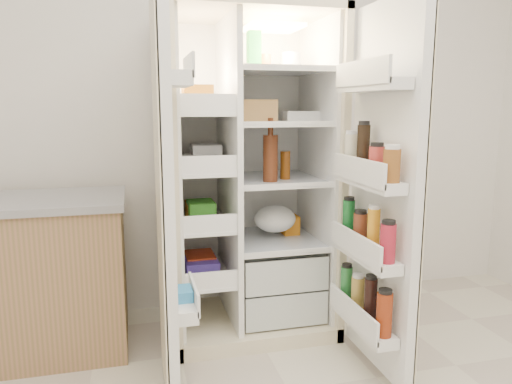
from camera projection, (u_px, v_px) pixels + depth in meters
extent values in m
cube|color=white|center=(236.00, 97.00, 3.05)|extent=(4.00, 0.02, 2.70)
cube|color=beige|center=(236.00, 169.00, 3.06)|extent=(0.92, 0.04, 1.80)
cube|color=beige|center=(169.00, 179.00, 2.63)|extent=(0.04, 0.70, 1.80)
cube|color=beige|center=(320.00, 173.00, 2.85)|extent=(0.04, 0.70, 1.80)
cube|color=beige|center=(247.00, 13.00, 2.59)|extent=(0.92, 0.70, 0.04)
cube|color=beige|center=(248.00, 319.00, 2.89)|extent=(0.92, 0.70, 0.08)
cube|color=white|center=(236.00, 166.00, 3.02)|extent=(0.84, 0.02, 1.68)
cube|color=white|center=(175.00, 175.00, 2.64)|extent=(0.02, 0.62, 1.68)
cube|color=white|center=(316.00, 170.00, 2.84)|extent=(0.02, 0.62, 1.68)
cube|color=white|center=(229.00, 173.00, 2.71)|extent=(0.03, 0.62, 1.68)
cube|color=silver|center=(274.00, 294.00, 2.88)|extent=(0.47, 0.52, 0.19)
cube|color=silver|center=(274.00, 262.00, 2.85)|extent=(0.47, 0.52, 0.19)
cube|color=#FFD18C|center=(272.00, 28.00, 2.68)|extent=(0.30, 0.30, 0.02)
cube|color=white|center=(203.00, 273.00, 2.77)|extent=(0.28, 0.58, 0.02)
cube|color=white|center=(202.00, 222.00, 2.72)|extent=(0.28, 0.58, 0.02)
cube|color=white|center=(201.00, 169.00, 2.67)|extent=(0.28, 0.58, 0.02)
cube|color=white|center=(200.00, 114.00, 2.61)|extent=(0.28, 0.58, 0.02)
cube|color=white|center=(274.00, 239.00, 2.85)|extent=(0.49, 0.58, 0.01)
cube|color=white|center=(274.00, 179.00, 2.78)|extent=(0.49, 0.58, 0.01)
cube|color=white|center=(274.00, 122.00, 2.73)|extent=(0.49, 0.58, 0.02)
cube|color=white|center=(275.00, 71.00, 2.68)|extent=(0.49, 0.58, 0.02)
cube|color=#BA391A|center=(203.00, 263.00, 2.76)|extent=(0.16, 0.20, 0.10)
cube|color=#2F7B21|center=(202.00, 210.00, 2.71)|extent=(0.14, 0.18, 0.12)
cube|color=silver|center=(201.00, 161.00, 2.66)|extent=(0.20, 0.22, 0.07)
cube|color=orange|center=(200.00, 99.00, 2.60)|extent=(0.15, 0.16, 0.14)
cube|color=#453193|center=(203.00, 264.00, 2.76)|extent=(0.18, 0.20, 0.09)
cube|color=#BC7221|center=(202.00, 211.00, 2.71)|extent=(0.14, 0.18, 0.10)
cube|color=silver|center=(201.00, 156.00, 2.65)|extent=(0.16, 0.16, 0.12)
sphere|color=orange|center=(257.00, 311.00, 2.79)|extent=(0.07, 0.07, 0.07)
sphere|color=orange|center=(270.00, 307.00, 2.85)|extent=(0.07, 0.07, 0.07)
sphere|color=orange|center=(289.00, 308.00, 2.83)|extent=(0.07, 0.07, 0.07)
sphere|color=orange|center=(259.00, 301.00, 2.93)|extent=(0.07, 0.07, 0.07)
sphere|color=orange|center=(276.00, 301.00, 2.94)|extent=(0.07, 0.07, 0.07)
sphere|color=orange|center=(294.00, 302.00, 2.93)|extent=(0.07, 0.07, 0.07)
sphere|color=orange|center=(249.00, 306.00, 2.86)|extent=(0.07, 0.07, 0.07)
sphere|color=orange|center=(285.00, 299.00, 2.97)|extent=(0.07, 0.07, 0.07)
ellipsoid|color=#406B23|center=(273.00, 259.00, 2.87)|extent=(0.26, 0.24, 0.11)
cylinder|color=#4F2311|center=(270.00, 158.00, 2.61)|extent=(0.08, 0.08, 0.25)
cylinder|color=#6E350C|center=(285.00, 165.00, 2.70)|extent=(0.05, 0.05, 0.16)
cube|color=#268C34|center=(254.00, 50.00, 2.61)|extent=(0.07, 0.07, 0.20)
cylinder|color=silver|center=(291.00, 62.00, 2.70)|extent=(0.11, 0.11, 0.10)
cylinder|color=#BD612B|center=(265.00, 62.00, 2.73)|extent=(0.07, 0.07, 0.09)
cube|color=silver|center=(304.00, 116.00, 2.73)|extent=(0.22, 0.09, 0.06)
cube|color=#A27640|center=(258.00, 111.00, 2.61)|extent=(0.19, 0.11, 0.12)
ellipsoid|color=white|center=(275.00, 224.00, 2.85)|extent=(0.25, 0.22, 0.16)
cube|color=orange|center=(290.00, 225.00, 2.93)|extent=(0.09, 0.11, 0.11)
cube|color=white|center=(165.00, 198.00, 2.09)|extent=(0.05, 0.40, 1.72)
cube|color=beige|center=(159.00, 198.00, 2.09)|extent=(0.01, 0.40, 1.72)
cube|color=white|center=(184.00, 305.00, 2.20)|extent=(0.09, 0.32, 0.06)
cube|color=white|center=(178.00, 79.00, 2.02)|extent=(0.09, 0.32, 0.06)
cube|color=#338CCC|center=(184.00, 299.00, 2.19)|extent=(0.07, 0.12, 0.10)
cube|color=white|center=(384.00, 191.00, 2.25)|extent=(0.05, 0.58, 1.72)
cube|color=beige|center=(389.00, 191.00, 2.26)|extent=(0.01, 0.58, 1.72)
cube|color=white|center=(362.00, 322.00, 2.34)|extent=(0.11, 0.50, 0.05)
cube|color=white|center=(365.00, 254.00, 2.29)|extent=(0.11, 0.50, 0.05)
cube|color=white|center=(368.00, 181.00, 2.22)|extent=(0.11, 0.50, 0.05)
cube|color=white|center=(372.00, 86.00, 2.15)|extent=(0.11, 0.50, 0.05)
cylinder|color=maroon|center=(384.00, 315.00, 2.13)|extent=(0.07, 0.07, 0.20)
cylinder|color=black|center=(370.00, 301.00, 2.25)|extent=(0.06, 0.06, 0.22)
cylinder|color=#AF8C3A|center=(358.00, 295.00, 2.38)|extent=(0.06, 0.06, 0.18)
cylinder|color=#297B36|center=(346.00, 285.00, 2.50)|extent=(0.06, 0.06, 0.19)
cylinder|color=#A31B2D|center=(388.00, 243.00, 2.08)|extent=(0.07, 0.07, 0.17)
cylinder|color=orange|center=(373.00, 231.00, 2.20)|extent=(0.06, 0.06, 0.21)
cylinder|color=brown|center=(360.00, 230.00, 2.32)|extent=(0.07, 0.07, 0.16)
cylinder|color=#176427|center=(349.00, 220.00, 2.44)|extent=(0.06, 0.06, 0.20)
cylinder|color=brown|center=(392.00, 166.00, 2.02)|extent=(0.07, 0.07, 0.14)
cylinder|color=#AE342C|center=(376.00, 162.00, 2.14)|extent=(0.07, 0.07, 0.14)
cylinder|color=black|center=(363.00, 150.00, 2.26)|extent=(0.06, 0.06, 0.23)
cylinder|color=beige|center=(351.00, 153.00, 2.39)|extent=(0.06, 0.06, 0.18)
cube|color=#986A4C|center=(15.00, 281.00, 2.51)|extent=(1.10, 0.57, 0.79)
cube|color=gray|center=(8.00, 203.00, 2.44)|extent=(1.14, 0.61, 0.04)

